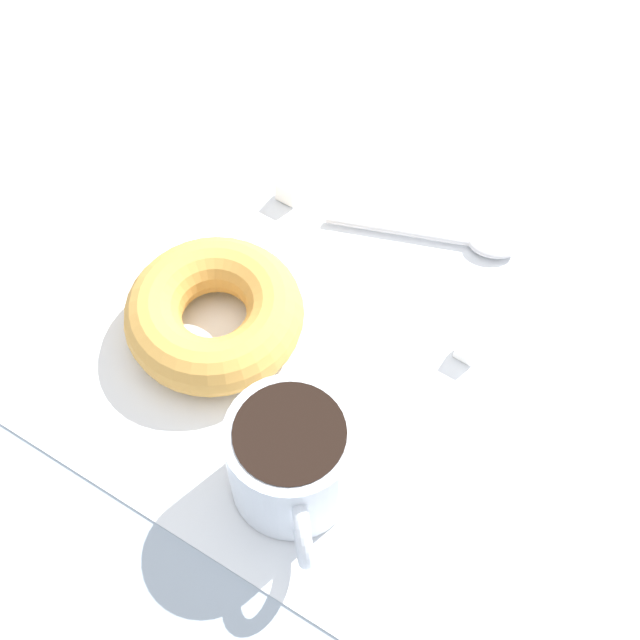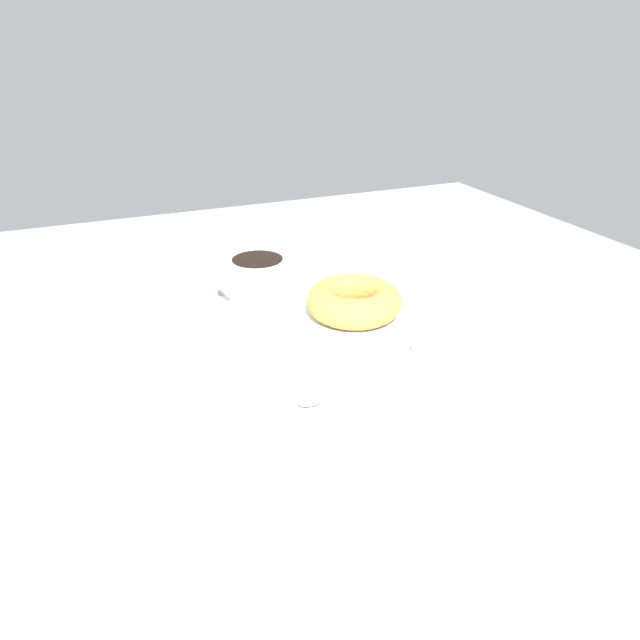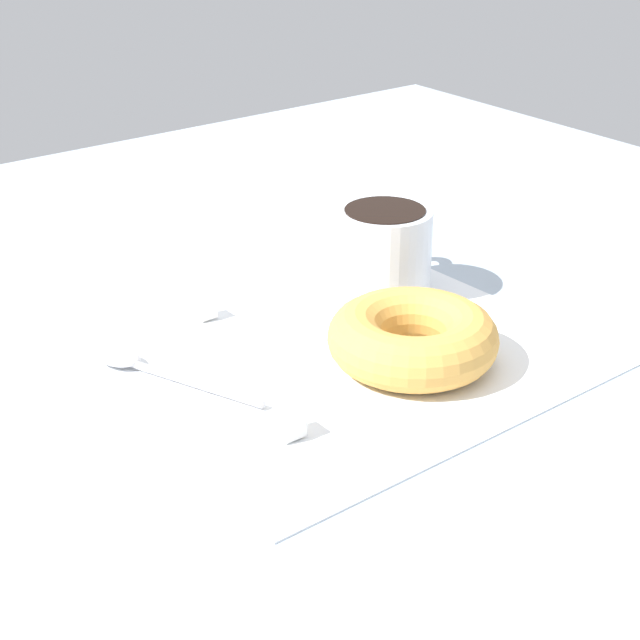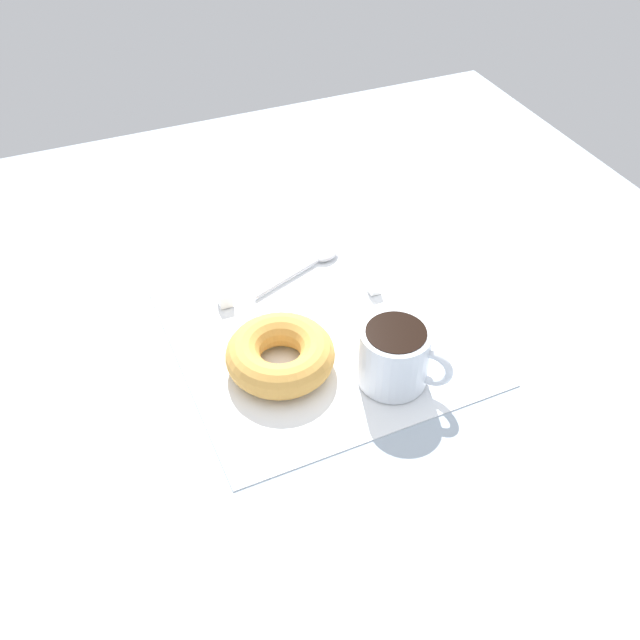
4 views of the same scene
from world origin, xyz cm
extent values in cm
cube|color=#99A8B7|center=(0.00, 0.00, -1.00)|extent=(120.00, 120.00, 2.00)
cube|color=white|center=(-2.27, -1.64, 0.15)|extent=(34.40, 34.40, 0.30)
cylinder|color=silver|center=(-6.76, 8.35, 3.82)|extent=(7.73, 7.73, 7.05)
cylinder|color=black|center=(-6.76, 8.35, 7.15)|extent=(6.53, 6.53, 0.60)
torus|color=silver|center=(-9.61, 11.51, 3.82)|extent=(3.91, 4.20, 4.85)
torus|color=gold|center=(4.03, 1.89, 2.27)|extent=(12.28, 12.28, 3.94)
ellipsoid|color=silver|center=(-8.79, -14.95, 0.75)|extent=(4.23, 3.55, 0.90)
cylinder|color=silver|center=(-2.42, -12.45, 0.58)|extent=(10.81, 4.69, 0.56)
cube|color=white|center=(6.57, -10.92, 1.14)|extent=(1.68, 1.68, 1.68)
cube|color=white|center=(-11.53, -5.92, 1.02)|extent=(1.45, 1.45, 1.45)
camera|label=1|loc=(-20.09, 25.53, 53.02)|focal=50.00mm
camera|label=2|loc=(-28.75, -64.10, 34.93)|focal=35.00mm
camera|label=3|loc=(54.00, -44.72, 36.57)|focal=60.00mm
camera|label=4|loc=(21.64, 55.27, 58.67)|focal=40.00mm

